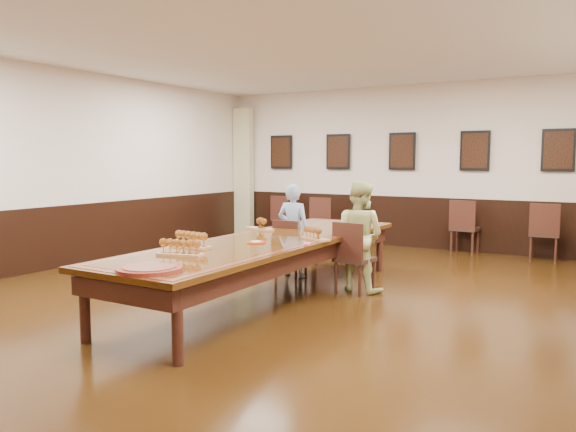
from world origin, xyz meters
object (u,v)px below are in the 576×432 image
Objects in this scene: chair_man at (291,249)px; carved_platter at (149,269)px; spare_chair_c at (465,227)px; chair_woman at (355,257)px; spare_chair_b at (323,220)px; spare_chair_a at (285,217)px; conference_table at (268,250)px; person_woman at (359,236)px; spare_chair_d at (544,232)px; person_man at (294,231)px.

chair_man is 1.25× the size of carved_platter.
carved_platter is at bearing 82.15° from spare_chair_c.
spare_chair_b is at bearing -51.44° from chair_woman.
spare_chair_a is 1.38× the size of carved_platter.
spare_chair_b is (-1.11, 3.22, 0.05)m from chair_man.
spare_chair_a is at bearing -18.16° from spare_chair_b.
chair_man reaches higher than conference_table.
person_woman reaches higher than carved_platter.
chair_man is 0.86× the size of spare_chair_d.
person_man is 3.57m from carved_platter.
person_man is (-1.71, -3.37, 0.19)m from spare_chair_c.
spare_chair_d is at bearing 69.72° from carved_platter.
spare_chair_a is at bearing -61.94° from chair_man.
chair_man is at bearing 99.04° from carved_platter.
spare_chair_d reaches higher than spare_chair_c.
person_man reaches higher than spare_chair_a.
spare_chair_d is at bearing -111.01° from chair_woman.
person_man is (-3.06, -3.27, 0.19)m from spare_chair_d.
spare_chair_b reaches higher than conference_table.
spare_chair_b is 3.33m from person_man.
person_man reaches higher than spare_chair_b.
person_man is at bearing -9.96° from person_woman.
person_woman is (-0.52, -3.71, 0.23)m from spare_chair_c.
spare_chair_d is 4.07m from person_woman.
spare_chair_b is at bearing -75.19° from chair_man.
spare_chair_b is 6.87m from carved_platter.
person_woman reaches higher than spare_chair_c.
person_woman is (-1.87, -3.60, 0.23)m from spare_chair_d.
person_woman is (1.20, -0.34, 0.04)m from person_man.
spare_chair_b is 2.83m from spare_chair_c.
person_man reaches higher than spare_chair_c.
spare_chair_b is (-2.29, 3.57, 0.02)m from chair_woman.
person_woman is at bearing 164.05° from chair_man.
person_man reaches higher than spare_chair_d.
person_man is at bearing 123.46° from spare_chair_a.
spare_chair_b is at bearing -2.87° from spare_chair_d.
person_man reaches higher than conference_table.
spare_chair_b is 0.96× the size of spare_chair_d.
chair_man is at bearing 65.45° from spare_chair_c.
spare_chair_b is at bearing 172.40° from spare_chair_a.
person_man is (-1.19, 0.44, 0.22)m from chair_woman.
spare_chair_a is at bearing -41.61° from person_woman.
spare_chair_a is at bearing -42.46° from chair_woman.
spare_chair_d is at bearing -137.38° from person_man.
spare_chair_a is 0.95× the size of spare_chair_d.
person_man is (-0.01, 0.09, 0.26)m from chair_man.
carved_platter is (-0.63, -3.09, 0.30)m from chair_woman.
carved_platter is (0.16, -2.21, 0.16)m from conference_table.
chair_man is 1.30m from conference_table.
spare_chair_b reaches higher than chair_woman.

